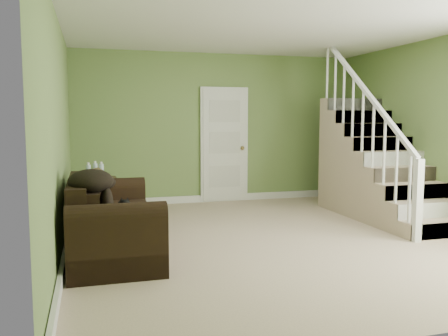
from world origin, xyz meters
TOP-DOWN VIEW (x-y plane):
  - floor at (0.00, 0.00)m, footprint 5.00×5.50m
  - ceiling at (0.00, 0.00)m, footprint 5.00×5.50m
  - wall_back at (0.00, 2.75)m, footprint 5.00×0.04m
  - wall_front at (0.00, -2.75)m, footprint 5.00×0.04m
  - wall_left at (-2.50, 0.00)m, footprint 0.04×5.50m
  - baseboard_back at (0.00, 2.72)m, footprint 5.00×0.04m
  - baseboard_left at (-2.47, 0.00)m, footprint 0.04×5.50m
  - baseboard_right at (2.47, 0.00)m, footprint 0.04×5.50m
  - door at (0.10, 2.71)m, footprint 0.86×0.12m
  - staircase at (1.99, 0.97)m, footprint 1.00×2.51m
  - sofa at (-2.02, -0.09)m, footprint 0.91×2.10m
  - side_table at (-2.13, 1.16)m, footprint 0.57×0.57m
  - cat at (-1.85, -0.27)m, footprint 0.21×0.44m
  - banana at (-1.79, -0.56)m, footprint 0.10×0.18m
  - throw_pillow at (-2.07, 0.65)m, footprint 0.27×0.46m
  - throw_blanket at (-2.19, -0.53)m, footprint 0.57×0.66m

SIDE VIEW (x-z plane):
  - floor at x=0.00m, z-range -0.01..0.01m
  - baseboard_back at x=0.00m, z-range 0.00..0.12m
  - baseboard_left at x=-2.47m, z-range 0.00..0.12m
  - baseboard_right at x=2.47m, z-range 0.00..0.12m
  - sofa at x=-2.02m, z-range -0.10..0.73m
  - side_table at x=-2.13m, z-range -0.11..0.79m
  - banana at x=-1.79m, z-range 0.45..0.50m
  - cat at x=-1.85m, z-range 0.42..0.64m
  - throw_pillow at x=-2.07m, z-range 0.40..0.86m
  - staircase at x=1.99m, z-range -0.77..2.05m
  - throw_blanket at x=-2.19m, z-range 0.74..0.98m
  - door at x=0.10m, z-range 0.00..2.02m
  - wall_back at x=0.00m, z-range 0.00..2.60m
  - wall_front at x=0.00m, z-range 0.00..2.60m
  - wall_left at x=-2.50m, z-range 0.00..2.60m
  - ceiling at x=0.00m, z-range 2.60..2.60m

